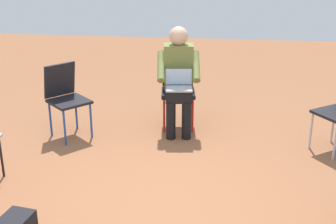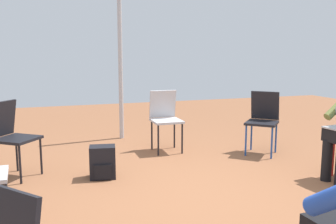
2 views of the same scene
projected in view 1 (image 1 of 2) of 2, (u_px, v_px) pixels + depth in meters
ground_plane at (163, 206)px, 4.10m from camera, size 14.00×14.00×0.00m
chair_southwest at (66, 95)px, 5.37m from camera, size 0.58×0.59×0.85m
chair_west at (178, 86)px, 5.67m from camera, size 0.48×0.44×0.85m
person_with_laptop at (178, 75)px, 5.44m from camera, size 0.55×0.53×1.24m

